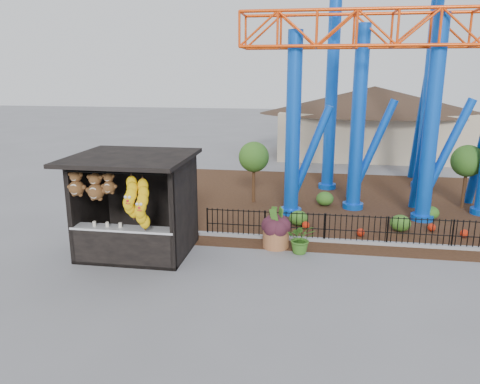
% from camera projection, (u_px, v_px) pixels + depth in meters
% --- Properties ---
extents(ground, '(120.00, 120.00, 0.00)m').
position_uv_depth(ground, '(225.00, 273.00, 13.18)').
color(ground, slate).
rests_on(ground, ground).
extents(mulch_bed, '(18.00, 12.00, 0.02)m').
position_uv_depth(mulch_bed, '(351.00, 203.00, 20.19)').
color(mulch_bed, '#331E11').
rests_on(mulch_bed, ground).
extents(curb, '(18.00, 0.18, 0.12)m').
position_uv_depth(curb, '(361.00, 242.00, 15.40)').
color(curb, gray).
rests_on(curb, ground).
extents(prize_booth, '(3.50, 3.40, 3.12)m').
position_uv_depth(prize_booth, '(133.00, 208.00, 14.14)').
color(prize_booth, black).
rests_on(prize_booth, ground).
extents(picket_fence, '(12.20, 0.06, 1.00)m').
position_uv_depth(picket_fence, '(391.00, 231.00, 15.15)').
color(picket_fence, black).
rests_on(picket_fence, ground).
extents(roller_coaster, '(11.00, 6.37, 10.82)m').
position_uv_depth(roller_coaster, '(389.00, 48.00, 18.63)').
color(roller_coaster, blue).
rests_on(roller_coaster, ground).
extents(terracotta_planter, '(0.85, 0.85, 0.60)m').
position_uv_depth(terracotta_planter, '(276.00, 238.00, 15.09)').
color(terracotta_planter, '#9C5F39').
rests_on(terracotta_planter, ground).
extents(planter_foliage, '(0.70, 0.70, 0.64)m').
position_uv_depth(planter_foliage, '(276.00, 220.00, 14.93)').
color(planter_foliage, '#34151F').
rests_on(planter_foliage, terracotta_planter).
extents(potted_plant, '(0.95, 0.85, 0.97)m').
position_uv_depth(potted_plant, '(301.00, 238.00, 14.56)').
color(potted_plant, '#244F17').
rests_on(potted_plant, ground).
extents(landscaping, '(8.05, 4.21, 0.58)m').
position_uv_depth(landscaping, '(374.00, 214.00, 17.73)').
color(landscaping, '#2F5B1A').
rests_on(landscaping, mulch_bed).
extents(pavilion, '(15.00, 15.00, 4.80)m').
position_uv_depth(pavilion, '(373.00, 110.00, 30.58)').
color(pavilion, '#BFAD8C').
rests_on(pavilion, ground).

